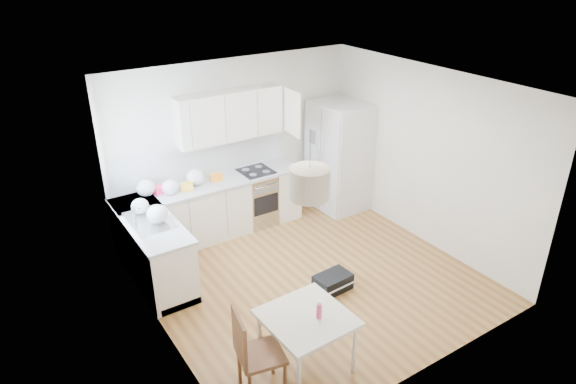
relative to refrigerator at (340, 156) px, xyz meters
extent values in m
plane|color=brown|center=(-1.72, -1.55, -0.93)|extent=(4.20, 4.20, 0.00)
plane|color=white|center=(-1.72, -1.55, 1.77)|extent=(4.20, 4.20, 0.00)
plane|color=beige|center=(-1.72, 0.55, 0.42)|extent=(4.20, 0.00, 4.20)
plane|color=beige|center=(-3.82, -1.55, 0.42)|extent=(0.00, 4.20, 4.20)
plane|color=beige|center=(0.38, -1.55, 0.42)|extent=(0.00, 4.20, 4.20)
cube|color=#BFE0F9|center=(-3.80, -0.40, 0.82)|extent=(0.02, 1.00, 1.00)
cube|color=white|center=(-2.32, 0.25, -0.49)|extent=(3.00, 0.60, 0.88)
cube|color=white|center=(-3.52, -0.35, -0.49)|extent=(0.60, 1.80, 0.88)
cube|color=silver|center=(-2.32, 0.25, -0.03)|extent=(3.02, 0.64, 0.04)
cube|color=silver|center=(-3.52, -0.35, -0.03)|extent=(0.64, 1.82, 0.04)
cube|color=white|center=(-2.32, 0.54, 0.28)|extent=(3.00, 0.01, 0.58)
cube|color=white|center=(-3.81, -0.35, 0.28)|extent=(0.01, 1.80, 0.58)
cube|color=white|center=(-1.87, 0.39, 0.94)|extent=(1.70, 0.32, 0.75)
cube|color=beige|center=(-2.73, -2.90, -0.27)|extent=(0.89, 0.89, 0.04)
cylinder|color=white|center=(-3.08, -3.28, -0.61)|extent=(0.05, 0.05, 0.64)
cylinder|color=white|center=(-2.35, -3.26, -0.61)|extent=(0.05, 0.05, 0.64)
cylinder|color=white|center=(-3.10, -2.55, -0.61)|extent=(0.05, 0.05, 0.64)
cylinder|color=white|center=(-2.37, -2.53, -0.61)|extent=(0.05, 0.05, 0.64)
cylinder|color=#DA3C66|center=(-2.63, -2.99, -0.15)|extent=(0.07, 0.07, 0.21)
cube|color=black|center=(-1.62, -1.95, -0.82)|extent=(0.50, 0.35, 0.22)
cylinder|color=beige|center=(-2.67, -2.83, 1.25)|extent=(0.47, 0.47, 0.30)
ellipsoid|color=white|center=(-3.29, 0.34, 0.11)|extent=(0.27, 0.23, 0.25)
ellipsoid|color=white|center=(-2.98, 0.20, 0.10)|extent=(0.25, 0.21, 0.23)
ellipsoid|color=white|center=(-2.54, 0.29, 0.11)|extent=(0.28, 0.24, 0.26)
ellipsoid|color=white|center=(-3.54, -0.14, 0.09)|extent=(0.24, 0.20, 0.22)
ellipsoid|color=white|center=(-3.44, -0.52, 0.11)|extent=(0.28, 0.24, 0.25)
cube|color=orange|center=(-2.21, 0.26, 0.04)|extent=(0.17, 0.11, 0.11)
cube|color=yellow|center=(-2.72, 0.20, 0.04)|extent=(0.20, 0.17, 0.12)
cube|color=red|center=(-3.10, 0.31, 0.05)|extent=(0.20, 0.15, 0.12)
camera|label=1|loc=(-5.24, -6.38, 3.25)|focal=32.00mm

